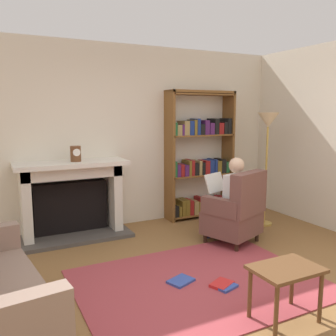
% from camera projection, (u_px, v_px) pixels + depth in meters
% --- Properties ---
extents(ground, '(14.00, 14.00, 0.00)m').
position_uv_depth(ground, '(216.00, 296.00, 3.39)').
color(ground, brown).
extents(back_wall, '(5.60, 0.10, 2.70)m').
position_uv_depth(back_wall, '(122.00, 137.00, 5.44)').
color(back_wall, beige).
rests_on(back_wall, ground).
extents(side_wall_right, '(0.10, 5.20, 2.70)m').
position_uv_depth(side_wall_right, '(317.00, 136.00, 5.46)').
color(side_wall_right, beige).
rests_on(side_wall_right, ground).
extents(area_rug, '(2.40, 1.80, 0.01)m').
position_uv_depth(area_rug, '(199.00, 282.00, 3.66)').
color(area_rug, '#9F3B42').
rests_on(area_rug, ground).
extents(fireplace, '(1.52, 0.64, 1.06)m').
position_uv_depth(fireplace, '(72.00, 196.00, 4.96)').
color(fireplace, '#4C4742').
rests_on(fireplace, ground).
extents(mantel_clock, '(0.14, 0.14, 0.21)m').
position_uv_depth(mantel_clock, '(76.00, 154.00, 4.81)').
color(mantel_clock, brown).
rests_on(mantel_clock, fireplace).
extents(bookshelf, '(1.15, 0.32, 2.05)m').
position_uv_depth(bookshelf, '(200.00, 159.00, 5.86)').
color(bookshelf, brown).
rests_on(bookshelf, ground).
extents(armchair_reading, '(0.82, 0.81, 0.97)m').
position_uv_depth(armchair_reading, '(236.00, 212.00, 4.71)').
color(armchair_reading, '#331E14').
rests_on(armchair_reading, ground).
extents(seated_reader, '(0.49, 0.59, 1.14)m').
position_uv_depth(seated_reader, '(229.00, 196.00, 4.76)').
color(seated_reader, silver).
rests_on(seated_reader, ground).
extents(side_table, '(0.56, 0.39, 0.47)m').
position_uv_depth(side_table, '(286.00, 276.00, 2.94)').
color(side_table, brown).
rests_on(side_table, ground).
extents(scattered_books, '(0.61, 0.54, 0.03)m').
position_uv_depth(scattered_books, '(207.00, 283.00, 3.59)').
color(scattered_books, '#334CA5').
rests_on(scattered_books, area_rug).
extents(floor_lamp, '(0.32, 0.32, 1.71)m').
position_uv_depth(floor_lamp, '(268.00, 130.00, 5.35)').
color(floor_lamp, '#B7933F').
rests_on(floor_lamp, ground).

